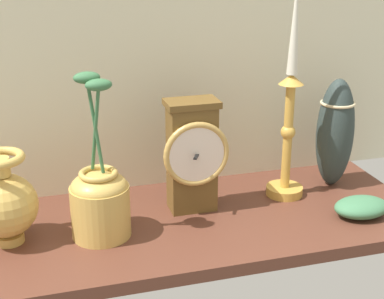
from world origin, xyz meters
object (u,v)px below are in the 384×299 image
object	(u,v)px
brass_vase_bulbous	(5,203)
brass_vase_jar	(100,199)
mantel_clock	(193,155)
candlestick_tall_left	(289,116)
tall_ceramic_vase	(335,132)

from	to	relation	value
brass_vase_bulbous	brass_vase_jar	distance (cm)	16.04
mantel_clock	candlestick_tall_left	world-z (taller)	candlestick_tall_left
candlestick_tall_left	tall_ceramic_vase	distance (cm)	13.28
mantel_clock	candlestick_tall_left	bearing A→B (deg)	3.44
brass_vase_jar	tall_ceramic_vase	xyz separation A→B (cm)	(50.85, 8.88, 4.64)
mantel_clock	candlestick_tall_left	size ratio (longest dim) A/B	0.48
candlestick_tall_left	tall_ceramic_vase	world-z (taller)	candlestick_tall_left
brass_vase_jar	tall_ceramic_vase	world-z (taller)	brass_vase_jar
candlestick_tall_left	brass_vase_jar	size ratio (longest dim) A/B	1.53
mantel_clock	tall_ceramic_vase	world-z (taller)	tall_ceramic_vase
candlestick_tall_left	brass_vase_jar	xyz separation A→B (cm)	(-38.89, -6.70, -9.98)
brass_vase_bulbous	tall_ceramic_vase	world-z (taller)	tall_ceramic_vase
mantel_clock	candlestick_tall_left	distance (cm)	21.12
brass_vase_bulbous	brass_vase_jar	xyz separation A→B (cm)	(15.93, -1.74, -0.52)
brass_vase_jar	tall_ceramic_vase	distance (cm)	51.83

